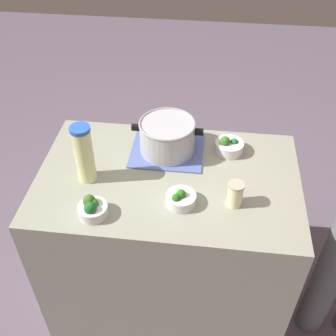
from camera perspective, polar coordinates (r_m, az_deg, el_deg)
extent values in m
plane|color=slate|center=(2.53, 0.00, -16.13)|extent=(8.00, 8.00, 0.00)
cube|color=gray|center=(2.17, 0.00, -9.83)|extent=(1.17, 0.74, 0.89)
cube|color=#5668AD|center=(1.97, -0.10, 2.47)|extent=(0.34, 0.30, 0.01)
cylinder|color=#B7B7BC|center=(1.93, -0.10, 4.31)|extent=(0.26, 0.26, 0.15)
torus|color=#99999E|center=(1.88, -0.10, 6.14)|extent=(0.26, 0.26, 0.01)
cube|color=black|center=(1.92, -4.46, 5.62)|extent=(0.04, 0.02, 0.02)
cube|color=black|center=(1.89, 4.31, 5.00)|extent=(0.04, 0.02, 0.02)
cylinder|color=#E3EF9E|center=(1.78, -11.50, 1.71)|extent=(0.08, 0.08, 0.26)
cylinder|color=blue|center=(1.70, -12.11, 5.28)|extent=(0.09, 0.09, 0.02)
ellipsoid|color=yellow|center=(1.75, -11.35, 3.06)|extent=(0.04, 0.04, 0.01)
cylinder|color=beige|center=(1.71, 9.25, -3.70)|extent=(0.06, 0.06, 0.10)
cylinder|color=#B2AD99|center=(1.67, 9.45, -2.34)|extent=(0.07, 0.07, 0.01)
cylinder|color=silver|center=(1.71, 1.80, -4.34)|extent=(0.13, 0.13, 0.05)
ellipsoid|color=#246819|center=(1.67, 1.15, -4.23)|extent=(0.04, 0.04, 0.04)
ellipsoid|color=#2A741C|center=(1.69, 1.80, -3.69)|extent=(0.04, 0.04, 0.05)
cylinder|color=silver|center=(1.98, 8.46, 2.90)|extent=(0.13, 0.13, 0.05)
ellipsoid|color=#357220|center=(1.95, 7.88, 3.60)|extent=(0.05, 0.05, 0.06)
ellipsoid|color=#226C2F|center=(1.97, 9.10, 3.41)|extent=(0.04, 0.04, 0.05)
cylinder|color=silver|center=(1.69, -10.32, -5.79)|extent=(0.12, 0.12, 0.05)
ellipsoid|color=#39651E|center=(1.68, -10.81, -4.56)|extent=(0.05, 0.05, 0.06)
ellipsoid|color=#37802E|center=(1.68, -10.27, -4.89)|extent=(0.04, 0.04, 0.05)
ellipsoid|color=#206626|center=(1.65, -10.69, -5.53)|extent=(0.05, 0.05, 0.06)
cylinder|color=slate|center=(2.18, 21.33, -13.65)|extent=(0.14, 0.14, 0.88)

